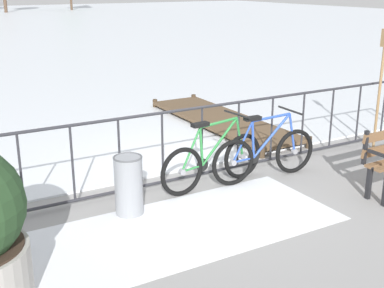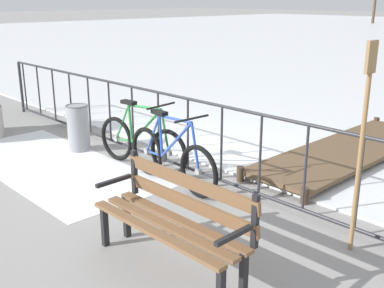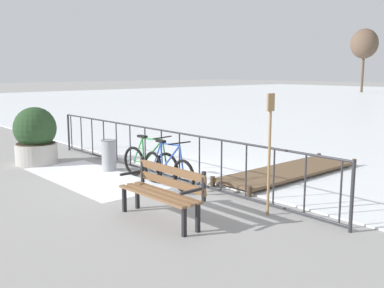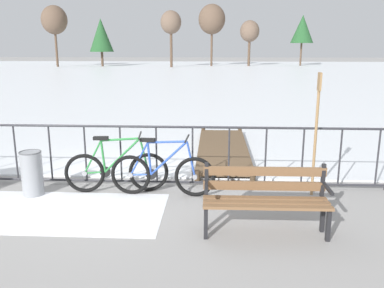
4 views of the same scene
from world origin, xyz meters
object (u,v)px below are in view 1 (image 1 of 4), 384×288
Objects in this scene: bicycle_second at (265,154)px; oar_upright at (381,82)px; trash_bin at (129,185)px; bicycle_near_railing at (213,161)px.

oar_upright is (2.43, 0.15, 0.77)m from bicycle_second.
bicycle_second is 2.56m from oar_upright.
trash_bin is 4.62m from oar_upright.
bicycle_near_railing is 1.00× the size of bicycle_second.
bicycle_near_railing is 0.86× the size of oar_upright.
bicycle_near_railing is 0.79m from bicycle_second.
bicycle_near_railing is at bearing 171.00° from bicycle_second.
bicycle_near_railing is 1.35m from trash_bin.
oar_upright is (3.21, 0.03, 0.77)m from bicycle_near_railing.
bicycle_second is (0.78, -0.12, 0.00)m from bicycle_near_railing.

